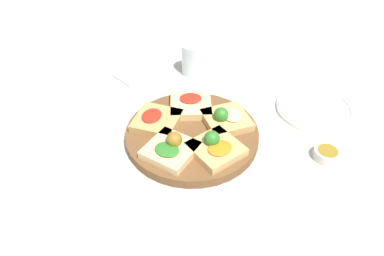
{
  "coord_description": "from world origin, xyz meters",
  "views": [
    {
      "loc": [
        0.46,
        0.52,
        0.63
      ],
      "look_at": [
        0.0,
        0.0,
        0.03
      ],
      "focal_mm": 35.0,
      "sensor_mm": 36.0,
      "label": 1
    }
  ],
  "objects_px": {
    "plate_right": "(68,243)",
    "water_glass": "(192,59)",
    "dipping_bowl": "(327,154)",
    "napkin_stack": "(135,74)",
    "plate_left": "(315,108)",
    "serving_board": "(192,135)"
  },
  "relations": [
    {
      "from": "serving_board",
      "to": "napkin_stack",
      "type": "height_order",
      "value": "serving_board"
    },
    {
      "from": "plate_left",
      "to": "napkin_stack",
      "type": "distance_m",
      "value": 0.54
    },
    {
      "from": "water_glass",
      "to": "napkin_stack",
      "type": "bearing_deg",
      "value": -36.41
    },
    {
      "from": "plate_left",
      "to": "napkin_stack",
      "type": "bearing_deg",
      "value": -60.42
    },
    {
      "from": "plate_right",
      "to": "water_glass",
      "type": "bearing_deg",
      "value": -152.74
    },
    {
      "from": "serving_board",
      "to": "plate_left",
      "type": "bearing_deg",
      "value": 157.24
    },
    {
      "from": "plate_left",
      "to": "water_glass",
      "type": "height_order",
      "value": "water_glass"
    },
    {
      "from": "serving_board",
      "to": "plate_left",
      "type": "distance_m",
      "value": 0.35
    },
    {
      "from": "serving_board",
      "to": "dipping_bowl",
      "type": "xyz_separation_m",
      "value": [
        -0.19,
        0.26,
        0.0
      ]
    },
    {
      "from": "serving_board",
      "to": "dipping_bowl",
      "type": "relative_size",
      "value": 5.34
    },
    {
      "from": "dipping_bowl",
      "to": "water_glass",
      "type": "bearing_deg",
      "value": -91.38
    },
    {
      "from": "plate_left",
      "to": "dipping_bowl",
      "type": "xyz_separation_m",
      "value": [
        0.13,
        0.12,
        0.0
      ]
    },
    {
      "from": "plate_right",
      "to": "napkin_stack",
      "type": "xyz_separation_m",
      "value": [
        -0.43,
        -0.4,
        -0.0
      ]
    },
    {
      "from": "dipping_bowl",
      "to": "plate_right",
      "type": "bearing_deg",
      "value": -18.63
    },
    {
      "from": "serving_board",
      "to": "plate_left",
      "type": "xyz_separation_m",
      "value": [
        -0.33,
        0.14,
        -0.0
      ]
    },
    {
      "from": "napkin_stack",
      "to": "dipping_bowl",
      "type": "relative_size",
      "value": 1.73
    },
    {
      "from": "plate_right",
      "to": "water_glass",
      "type": "relative_size",
      "value": 2.05
    },
    {
      "from": "water_glass",
      "to": "dipping_bowl",
      "type": "relative_size",
      "value": 1.59
    },
    {
      "from": "dipping_bowl",
      "to": "plate_left",
      "type": "bearing_deg",
      "value": -137.43
    },
    {
      "from": "water_glass",
      "to": "napkin_stack",
      "type": "relative_size",
      "value": 0.92
    },
    {
      "from": "serving_board",
      "to": "plate_right",
      "type": "relative_size",
      "value": 1.64
    },
    {
      "from": "plate_right",
      "to": "dipping_bowl",
      "type": "distance_m",
      "value": 0.6
    }
  ]
}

